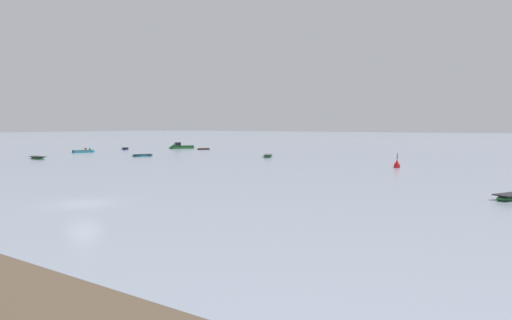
{
  "coord_description": "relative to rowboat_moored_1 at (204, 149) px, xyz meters",
  "views": [
    {
      "loc": [
        30.47,
        -21.04,
        6.13
      ],
      "look_at": [
        -9.89,
        39.13,
        0.52
      ],
      "focal_mm": 31.01,
      "sensor_mm": 36.0,
      "label": 1
    }
  ],
  "objects": [
    {
      "name": "ground_plane",
      "position": [
        44.54,
        -66.34,
        -0.15
      ],
      "size": [
        800.0,
        800.0,
        0.0
      ],
      "primitive_type": "plane",
      "color": "gray"
    },
    {
      "name": "motorboat_moored_3",
      "position": [
        -8.54,
        -0.2,
        0.24
      ],
      "size": [
        5.56,
        6.89,
        2.55
      ],
      "rotation": [
        0.0,
        0.0,
        4.14
      ],
      "color": "#23602D",
      "rests_on": "ground"
    },
    {
      "name": "rowboat_moored_4",
      "position": [
        -17.01,
        -11.2,
        0.05
      ],
      "size": [
        4.57,
        3.77,
        0.71
      ],
      "rotation": [
        0.0,
        0.0,
        2.55
      ],
      "color": "navy",
      "rests_on": "ground"
    },
    {
      "name": "rowboat_moored_2",
      "position": [
        6.61,
        -26.44,
        0.03
      ],
      "size": [
        3.32,
        4.26,
        0.65
      ],
      "rotation": [
        0.0,
        0.0,
        1.03
      ],
      "color": "#197084",
      "rests_on": "ground"
    },
    {
      "name": "rowboat_moored_3",
      "position": [
        28.64,
        -13.93,
        0.05
      ],
      "size": [
        3.48,
        4.76,
        0.72
      ],
      "rotation": [
        0.0,
        0.0,
        2.05
      ],
      "color": "#23602D",
      "rests_on": "ground"
    },
    {
      "name": "channel_buoy",
      "position": [
        56.26,
        -22.23,
        0.31
      ],
      "size": [
        0.9,
        0.9,
        2.3
      ],
      "color": "red",
      "rests_on": "ground"
    },
    {
      "name": "rowboat_moored_6",
      "position": [
        -4.27,
        -42.08,
        0.04
      ],
      "size": [
        4.47,
        1.86,
        0.69
      ],
      "rotation": [
        0.0,
        0.0,
        6.2
      ],
      "color": "#23602D",
      "rests_on": "ground"
    },
    {
      "name": "motorboat_moored_4",
      "position": [
        -14.23,
        -24.75,
        0.09
      ],
      "size": [
        3.41,
        5.3,
        1.72
      ],
      "rotation": [
        0.0,
        0.0,
        1.21
      ],
      "color": "#197084",
      "rests_on": "ground"
    },
    {
      "name": "rowboat_moored_1",
      "position": [
        0.0,
        0.0,
        0.0
      ],
      "size": [
        2.97,
        3.39,
        0.53
      ],
      "rotation": [
        0.0,
        0.0,
        4.06
      ],
      "color": "black",
      "rests_on": "ground"
    }
  ]
}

